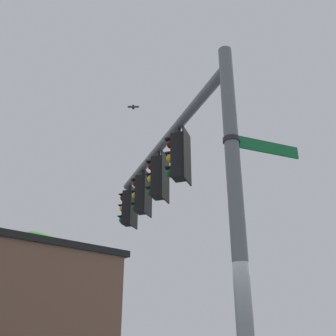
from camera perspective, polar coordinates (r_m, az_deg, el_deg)
name	(u,v)px	position (r m, az deg, el deg)	size (l,w,h in m)	color
signal_pole	(237,217)	(6.13, 9.93, -6.92)	(0.24, 0.24, 6.39)	slate
mast_arm	(163,144)	(9.84, -0.75, 3.50)	(0.21, 0.21, 6.36)	slate
traffic_light_nearest_pole	(179,157)	(8.64, 1.54, 1.64)	(0.54, 0.49, 1.31)	black
traffic_light_mid_inner	(158,178)	(9.73, -1.46, -1.41)	(0.54, 0.49, 1.31)	black
traffic_light_mid_outer	(142,194)	(10.87, -3.84, -3.82)	(0.54, 0.49, 1.31)	black
traffic_light_arm_end	(128,208)	(12.04, -5.77, -5.77)	(0.54, 0.49, 1.31)	black
street_name_sign	(253,144)	(6.84, 12.16, 3.34)	(1.04, 1.16, 0.22)	#147238
bird_flying	(133,107)	(12.19, -5.04, 8.77)	(0.27, 0.35, 0.08)	#4C4742
tree_by_storefront	(31,269)	(20.44, -19.20, -13.67)	(3.55, 3.55, 6.42)	#4C3823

